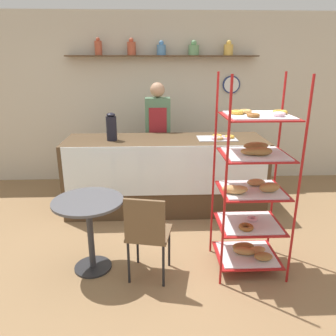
# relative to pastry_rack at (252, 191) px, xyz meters

# --- Properties ---
(ground_plane) EXTENTS (14.00, 14.00, 0.00)m
(ground_plane) POSITION_rel_pastry_rack_xyz_m (-0.76, 0.22, -0.82)
(ground_plane) COLOR olive
(back_wall) EXTENTS (10.00, 0.30, 2.70)m
(back_wall) POSITION_rel_pastry_rack_xyz_m (-0.75, 2.67, 0.55)
(back_wall) COLOR beige
(back_wall) RESTS_ON ground_plane
(display_counter) EXTENTS (2.63, 0.79, 0.99)m
(display_counter) POSITION_rel_pastry_rack_xyz_m (-0.76, 1.41, -0.32)
(display_counter) COLOR #4C3823
(display_counter) RESTS_ON ground_plane
(pastry_rack) EXTENTS (0.65, 0.57, 1.88)m
(pastry_rack) POSITION_rel_pastry_rack_xyz_m (0.00, 0.00, 0.00)
(pastry_rack) COLOR #A51919
(pastry_rack) RESTS_ON ground_plane
(person_worker) EXTENTS (0.36, 0.23, 1.68)m
(person_worker) POSITION_rel_pastry_rack_xyz_m (-0.85, 1.99, 0.11)
(person_worker) COLOR #282833
(person_worker) RESTS_ON ground_plane
(cafe_table) EXTENTS (0.67, 0.67, 0.74)m
(cafe_table) POSITION_rel_pastry_rack_xyz_m (-1.53, 0.04, -0.27)
(cafe_table) COLOR #262628
(cafe_table) RESTS_ON ground_plane
(cafe_chair) EXTENTS (0.45, 0.45, 0.86)m
(cafe_chair) POSITION_rel_pastry_rack_xyz_m (-0.98, -0.17, -0.30)
(cafe_chair) COLOR black
(cafe_chair) RESTS_ON ground_plane
(coffee_carafe) EXTENTS (0.13, 0.13, 0.36)m
(coffee_carafe) POSITION_rel_pastry_rack_xyz_m (-1.45, 1.36, 0.35)
(coffee_carafe) COLOR black
(coffee_carafe) RESTS_ON display_counter
(donut_tray_counter) EXTENTS (0.50, 0.32, 0.05)m
(donut_tray_counter) POSITION_rel_pastry_rack_xyz_m (-0.05, 1.36, 0.19)
(donut_tray_counter) COLOR silver
(donut_tray_counter) RESTS_ON display_counter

